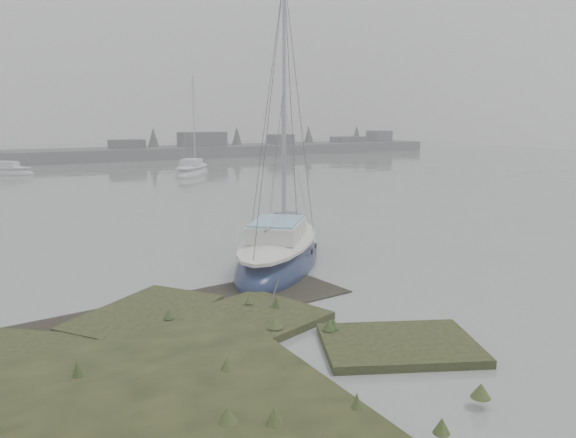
% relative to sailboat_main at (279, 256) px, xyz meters
% --- Properties ---
extents(ground, '(160.00, 160.00, 0.00)m').
position_rel_sailboat_main_xyz_m(ground, '(-1.72, 22.63, -0.34)').
color(ground, slate).
rests_on(ground, ground).
extents(far_shoreline, '(60.00, 8.00, 4.15)m').
position_rel_sailboat_main_xyz_m(far_shoreline, '(25.13, 54.52, 0.51)').
color(far_shoreline, '#4C4F51').
rests_on(far_shoreline, ground).
extents(sailboat_main, '(7.04, 7.55, 10.98)m').
position_rel_sailboat_main_xyz_m(sailboat_main, '(0.00, 0.00, 0.00)').
color(sailboat_main, '#131C3E').
rests_on(sailboat_main, ground).
extents(sailboat_white, '(2.06, 4.87, 6.67)m').
position_rel_sailboat_main_xyz_m(sailboat_white, '(2.75, 4.08, -0.13)').
color(sailboat_white, silver).
rests_on(sailboat_white, ground).
extents(sailboat_far_b, '(5.95, 6.80, 9.66)m').
position_rel_sailboat_main_xyz_m(sailboat_far_b, '(8.66, 31.81, -0.04)').
color(sailboat_far_b, '#AEB4B8').
rests_on(sailboat_far_b, ground).
extents(sailboat_far_c, '(5.72, 4.78, 8.01)m').
position_rel_sailboat_main_xyz_m(sailboat_far_c, '(-6.31, 40.83, -0.09)').
color(sailboat_far_c, '#A8ACB1').
rests_on(sailboat_far_c, ground).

